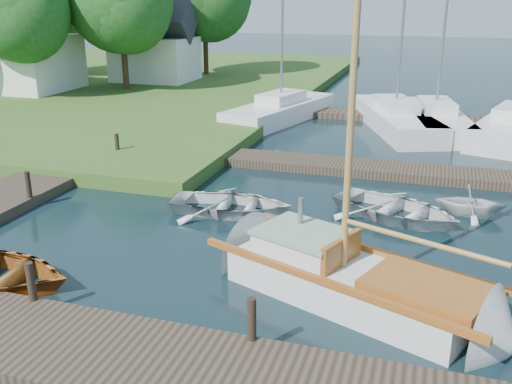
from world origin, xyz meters
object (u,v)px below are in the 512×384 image
(sailboat, at_px, (358,286))
(marina_boat_1, at_px, (395,117))
(house_a, at_px, (18,48))
(tender_d, at_px, (471,199))
(marina_boat_0, at_px, (281,109))
(mooring_post_4, at_px, (28,185))
(house_c, at_px, (155,49))
(mooring_post_2, at_px, (252,319))
(mooring_post_1, at_px, (31,282))
(mooring_post_5, at_px, (117,144))
(tree_2, at_px, (18,9))
(marina_boat_2, at_px, (435,118))
(tender_c, at_px, (397,205))
(tender_a, at_px, (231,201))

(sailboat, bearing_deg, marina_boat_1, 113.81)
(marina_boat_1, distance_m, house_a, 22.64)
(tender_d, xyz_separation_m, marina_boat_0, (-8.54, 10.98, 0.08))
(marina_boat_0, xyz_separation_m, house_a, (-16.84, 1.83, 2.39))
(mooring_post_4, relative_size, house_c, 0.15)
(mooring_post_2, bearing_deg, marina_boat_0, 103.65)
(mooring_post_1, distance_m, tender_d, 11.72)
(mooring_post_5, xyz_separation_m, marina_boat_0, (3.84, 9.17, -0.12))
(mooring_post_4, relative_size, tree_2, 0.10)
(mooring_post_4, distance_m, mooring_post_5, 5.00)
(tender_d, distance_m, marina_boat_2, 11.14)
(sailboat, relative_size, house_c, 1.86)
(mooring_post_4, relative_size, marina_boat_2, 0.07)
(mooring_post_5, height_order, tree_2, tree_2)
(mooring_post_4, relative_size, sailboat, 0.08)
(mooring_post_5, height_order, tender_c, mooring_post_5)
(sailboat, relative_size, tender_c, 2.68)
(mooring_post_5, bearing_deg, tender_d, -8.33)
(sailboat, distance_m, tender_c, 4.95)
(marina_boat_0, bearing_deg, mooring_post_1, -164.07)
(mooring_post_1, height_order, sailboat, sailboat)
(tender_c, xyz_separation_m, house_a, (-23.39, 13.66, 2.58))
(tender_d, height_order, marina_boat_2, marina_boat_2)
(tender_c, bearing_deg, sailboat, -161.00)
(tender_c, bearing_deg, tree_2, 84.98)
(marina_boat_2, xyz_separation_m, tree_2, (-22.21, -0.21, 4.68))
(house_c, bearing_deg, tender_c, -48.49)
(mooring_post_2, bearing_deg, mooring_post_5, 130.36)
(tender_a, relative_size, marina_boat_0, 0.31)
(mooring_post_4, xyz_separation_m, tender_c, (10.39, 2.34, -0.32))
(sailboat, height_order, tender_c, sailboat)
(house_a, bearing_deg, marina_boat_2, -4.11)
(tender_a, xyz_separation_m, tender_d, (6.56, 1.84, 0.14))
(sailboat, distance_m, house_c, 29.97)
(mooring_post_2, bearing_deg, house_a, 135.67)
(sailboat, xyz_separation_m, house_c, (-16.99, 24.59, 2.24))
(mooring_post_2, distance_m, house_a, 30.14)
(marina_boat_1, xyz_separation_m, house_a, (-22.43, 1.98, 2.40))
(mooring_post_5, bearing_deg, mooring_post_2, -49.64)
(tree_2, bearing_deg, mooring_post_2, -44.33)
(mooring_post_5, height_order, sailboat, sailboat)
(sailboat, distance_m, tender_d, 6.25)
(mooring_post_4, bearing_deg, tree_2, 128.05)
(marina_boat_1, height_order, house_c, marina_boat_1)
(house_a, height_order, house_c, house_a)
(tree_2, bearing_deg, tender_d, -24.92)
(tender_d, xyz_separation_m, house_c, (-19.38, 18.81, 2.08))
(mooring_post_4, distance_m, marina_boat_2, 18.14)
(tender_d, height_order, tree_2, tree_2)
(mooring_post_4, bearing_deg, tender_d, 14.43)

